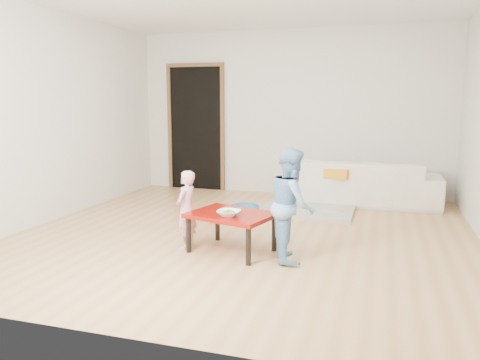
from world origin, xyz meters
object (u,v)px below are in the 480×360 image
at_px(bowl, 229,213).
at_px(child_pink, 186,210).
at_px(basin, 245,210).
at_px(sofa, 361,182).
at_px(child_blue, 292,204).
at_px(red_table, 232,232).

xyz_separation_m(bowl, child_pink, (-0.49, 0.10, -0.02)).
relative_size(child_pink, basin, 2.03).
height_order(sofa, bowl, sofa).
bearing_deg(bowl, basin, 101.32).
xyz_separation_m(bowl, basin, (-0.33, 1.64, -0.36)).
relative_size(bowl, child_pink, 0.28).
bearing_deg(child_blue, basin, 11.89).
bearing_deg(basin, sofa, 39.67).
bearing_deg(child_blue, bowl, 78.49).
height_order(red_table, basin, red_table).
height_order(child_pink, basin, child_pink).
relative_size(sofa, basin, 5.58).
bearing_deg(basin, red_table, -78.25).
distance_m(child_blue, basin, 1.88).
relative_size(red_table, child_blue, 0.75).
height_order(bowl, basin, bowl).
xyz_separation_m(sofa, child_pink, (-1.59, -2.72, 0.08)).
distance_m(sofa, bowl, 3.03).
bearing_deg(sofa, red_table, 66.98).
xyz_separation_m(red_table, child_blue, (0.61, -0.05, 0.33)).
relative_size(bowl, child_blue, 0.21).
bearing_deg(basin, bowl, -78.68).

